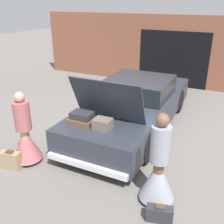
{
  "coord_description": "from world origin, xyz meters",
  "views": [
    {
      "loc": [
        2.38,
        -6.35,
        3.35
      ],
      "look_at": [
        0.0,
        -1.43,
        0.98
      ],
      "focal_mm": 42.0,
      "sensor_mm": 36.0,
      "label": 1
    }
  ],
  "objects_px": {
    "person_left": "(25,138)",
    "suitcase_beside_left_person": "(11,160)",
    "person_right": "(158,172)",
    "suitcase_beside_right_person": "(159,214)",
    "car": "(135,106)"
  },
  "relations": [
    {
      "from": "suitcase_beside_left_person",
      "to": "person_left",
      "type": "bearing_deg",
      "value": 71.45
    },
    {
      "from": "car",
      "to": "suitcase_beside_left_person",
      "type": "distance_m",
      "value": 3.49
    },
    {
      "from": "car",
      "to": "suitcase_beside_right_person",
      "type": "height_order",
      "value": "car"
    },
    {
      "from": "suitcase_beside_left_person",
      "to": "suitcase_beside_right_person",
      "type": "height_order",
      "value": "suitcase_beside_left_person"
    },
    {
      "from": "car",
      "to": "suitcase_beside_right_person",
      "type": "bearing_deg",
      "value": -61.85
    },
    {
      "from": "person_left",
      "to": "person_right",
      "type": "distance_m",
      "value": 2.95
    },
    {
      "from": "car",
      "to": "person_left",
      "type": "distance_m",
      "value": 3.08
    },
    {
      "from": "car",
      "to": "person_right",
      "type": "xyz_separation_m",
      "value": [
        1.48,
        -2.67,
        0.01
      ]
    },
    {
      "from": "person_left",
      "to": "suitcase_beside_right_person",
      "type": "bearing_deg",
      "value": 85.87
    },
    {
      "from": "suitcase_beside_right_person",
      "to": "suitcase_beside_left_person",
      "type": "bearing_deg",
      "value": 179.44
    },
    {
      "from": "person_right",
      "to": "suitcase_beside_right_person",
      "type": "relative_size",
      "value": 3.7
    },
    {
      "from": "person_left",
      "to": "suitcase_beside_left_person",
      "type": "bearing_deg",
      "value": -15.35
    },
    {
      "from": "car",
      "to": "person_left",
      "type": "relative_size",
      "value": 3.25
    },
    {
      "from": "person_left",
      "to": "person_right",
      "type": "relative_size",
      "value": 0.95
    },
    {
      "from": "person_left",
      "to": "person_right",
      "type": "height_order",
      "value": "person_right"
    }
  ]
}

